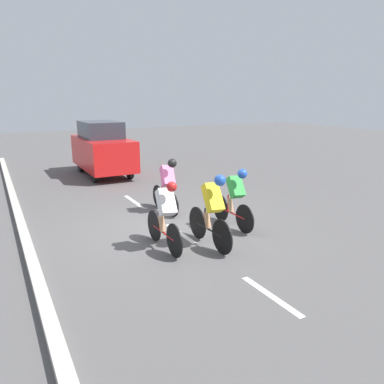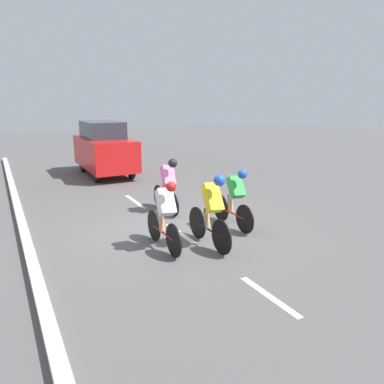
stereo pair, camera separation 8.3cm
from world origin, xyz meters
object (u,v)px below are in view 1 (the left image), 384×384
at_px(cyclist_green, 235,196).
at_px(cyclist_pink, 167,183).
at_px(cyclist_yellow, 212,209).
at_px(cyclist_white, 165,214).
at_px(support_car, 103,149).

bearing_deg(cyclist_green, cyclist_pink, -64.85).
xyz_separation_m(cyclist_yellow, cyclist_green, (-1.11, -0.78, -0.06)).
xyz_separation_m(cyclist_yellow, cyclist_white, (0.90, -0.33, -0.07)).
height_order(cyclist_green, cyclist_pink, cyclist_pink).
relative_size(cyclist_yellow, cyclist_green, 1.01).
height_order(cyclist_yellow, cyclist_pink, cyclist_yellow).
bearing_deg(cyclist_yellow, cyclist_pink, -94.65).
bearing_deg(cyclist_pink, cyclist_white, 64.50).
bearing_deg(support_car, cyclist_pink, 91.25).
xyz_separation_m(cyclist_white, support_car, (-0.99, -8.24, 0.31)).
distance_m(cyclist_white, support_car, 8.30).
xyz_separation_m(cyclist_white, cyclist_green, (-2.01, -0.45, 0.01)).
height_order(cyclist_white, cyclist_pink, cyclist_pink).
distance_m(cyclist_yellow, cyclist_green, 1.36).
bearing_deg(cyclist_yellow, cyclist_white, -19.94).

